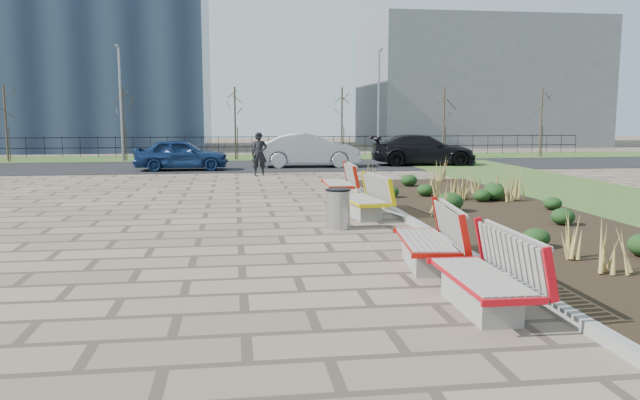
{
  "coord_description": "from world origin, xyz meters",
  "views": [
    {
      "loc": [
        -0.1,
        -8.57,
        2.5
      ],
      "look_at": [
        1.5,
        3.0,
        0.9
      ],
      "focal_mm": 35.0,
      "sensor_mm": 36.0,
      "label": 1
    }
  ],
  "objects": [
    {
      "name": "ground",
      "position": [
        0.0,
        0.0,
        0.0
      ],
      "size": [
        120.0,
        120.0,
        0.0
      ],
      "primitive_type": "plane",
      "color": "#7F6A57",
      "rests_on": "ground"
    },
    {
      "name": "planting_bed",
      "position": [
        6.25,
        5.0,
        0.05
      ],
      "size": [
        4.5,
        18.0,
        0.1
      ],
      "primitive_type": "cube",
      "color": "black",
      "rests_on": "ground"
    },
    {
      "name": "planting_curb",
      "position": [
        3.92,
        5.0,
        0.07
      ],
      "size": [
        0.16,
        18.0,
        0.15
      ],
      "primitive_type": "cube",
      "color": "gray",
      "rests_on": "ground"
    },
    {
      "name": "grass_verge_far",
      "position": [
        0.0,
        28.0,
        0.02
      ],
      "size": [
        80.0,
        5.0,
        0.04
      ],
      "primitive_type": "cube",
      "color": "#33511E",
      "rests_on": "ground"
    },
    {
      "name": "road",
      "position": [
        0.0,
        22.0,
        0.01
      ],
      "size": [
        80.0,
        7.0,
        0.02
      ],
      "primitive_type": "cube",
      "color": "black",
      "rests_on": "ground"
    },
    {
      "name": "bench_a",
      "position": [
        3.0,
        -1.15,
        0.5
      ],
      "size": [
        0.93,
        2.11,
        1.0
      ],
      "primitive_type": null,
      "rotation": [
        0.0,
        0.0,
        -0.01
      ],
      "color": "red",
      "rests_on": "ground"
    },
    {
      "name": "bench_b",
      "position": [
        3.0,
        1.19,
        0.5
      ],
      "size": [
        1.15,
        2.19,
        1.0
      ],
      "primitive_type": null,
      "rotation": [
        0.0,
        0.0,
        -0.12
      ],
      "color": "#BA130C",
      "rests_on": "ground"
    },
    {
      "name": "bench_c",
      "position": [
        3.0,
        6.32,
        0.5
      ],
      "size": [
        1.09,
        2.18,
        1.0
      ],
      "primitive_type": null,
      "rotation": [
        0.0,
        0.0,
        0.09
      ],
      "color": "yellow",
      "rests_on": "ground"
    },
    {
      "name": "bench_d",
      "position": [
        3.0,
        9.98,
        0.5
      ],
      "size": [
        0.97,
        2.13,
        1.0
      ],
      "primitive_type": null,
      "rotation": [
        0.0,
        0.0,
        -0.03
      ],
      "color": "red",
      "rests_on": "ground"
    },
    {
      "name": "litter_bin",
      "position": [
        2.15,
        4.84,
        0.43
      ],
      "size": [
        0.53,
        0.53,
        0.87
      ],
      "primitive_type": "cylinder",
      "color": "#B2B2B7",
      "rests_on": "ground"
    },
    {
      "name": "pedestrian",
      "position": [
        0.95,
        17.41,
        0.89
      ],
      "size": [
        0.65,
        0.43,
        1.79
      ],
      "primitive_type": "imported",
      "rotation": [
        0.0,
        0.0,
        -0.01
      ],
      "color": "black",
      "rests_on": "ground"
    },
    {
      "name": "car_blue",
      "position": [
        -2.45,
        20.14,
        0.73
      ],
      "size": [
        4.16,
        1.68,
        1.42
      ],
      "primitive_type": "imported",
      "rotation": [
        0.0,
        0.0,
        1.57
      ],
      "color": "navy",
      "rests_on": "road"
    },
    {
      "name": "car_silver",
      "position": [
        3.48,
        21.18,
        0.82
      ],
      "size": [
        4.97,
        2.0,
        1.6
      ],
      "primitive_type": "imported",
      "rotation": [
        0.0,
        0.0,
        1.51
      ],
      "color": "#989A9F",
      "rests_on": "road"
    },
    {
      "name": "car_black",
      "position": [
        9.22,
        21.41,
        0.77
      ],
      "size": [
        5.36,
        2.64,
        1.5
      ],
      "primitive_type": "imported",
      "rotation": [
        0.0,
        0.0,
        1.46
      ],
      "color": "black",
      "rests_on": "road"
    },
    {
      "name": "tree_a",
      "position": [
        -12.0,
        26.5,
        2.04
      ],
      "size": [
        1.4,
        1.4,
        4.0
      ],
      "primitive_type": null,
      "color": "#4C3D2D",
      "rests_on": "grass_verge_far"
    },
    {
      "name": "tree_b",
      "position": [
        -6.0,
        26.5,
        2.04
      ],
      "size": [
        1.4,
        1.4,
        4.0
      ],
      "primitive_type": null,
      "color": "#4C3D2D",
      "rests_on": "grass_verge_far"
    },
    {
      "name": "tree_c",
      "position": [
        0.0,
        26.5,
        2.04
      ],
      "size": [
        1.4,
        1.4,
        4.0
      ],
      "primitive_type": null,
      "color": "#4C3D2D",
      "rests_on": "grass_verge_far"
    },
    {
      "name": "tree_d",
      "position": [
        6.0,
        26.5,
        2.04
      ],
      "size": [
        1.4,
        1.4,
        4.0
      ],
      "primitive_type": null,
      "color": "#4C3D2D",
      "rests_on": "grass_verge_far"
    },
    {
      "name": "tree_e",
      "position": [
        12.0,
        26.5,
        2.04
      ],
      "size": [
        1.4,
        1.4,
        4.0
      ],
      "primitive_type": null,
      "color": "#4C3D2D",
      "rests_on": "grass_verge_far"
    },
    {
      "name": "tree_f",
      "position": [
        18.0,
        26.5,
        2.04
      ],
      "size": [
        1.4,
        1.4,
        4.0
      ],
      "primitive_type": null,
      "color": "#4C3D2D",
      "rests_on": "grass_verge_far"
    },
    {
      "name": "lamp_west",
      "position": [
        -6.0,
        26.0,
        3.04
      ],
      "size": [
        0.24,
        0.6,
        6.0
      ],
      "primitive_type": null,
      "color": "gray",
      "rests_on": "grass_verge_far"
    },
    {
      "name": "lamp_east",
      "position": [
        8.0,
        26.0,
        3.04
      ],
      "size": [
        0.24,
        0.6,
        6.0
      ],
      "primitive_type": null,
      "color": "gray",
      "rests_on": "grass_verge_far"
    },
    {
      "name": "railing_fence",
      "position": [
        0.0,
        29.5,
        0.64
      ],
      "size": [
        44.0,
        0.1,
        1.2
      ],
      "primitive_type": null,
      "color": "black",
      "rests_on": "grass_verge_far"
    },
    {
      "name": "building_grey",
      "position": [
        20.0,
        42.0,
        5.0
      ],
      "size": [
        18.0,
        12.0,
        10.0
      ],
      "primitive_type": "cube",
      "color": "slate",
      "rests_on": "ground"
    }
  ]
}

